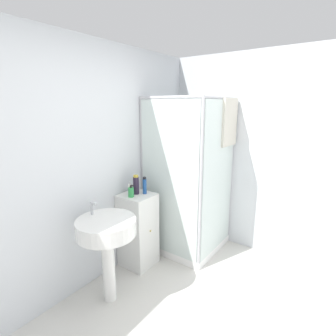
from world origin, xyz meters
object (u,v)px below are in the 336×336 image
Objects in this scene: sink at (107,235)px; soap_dispenser at (131,192)px; shampoo_bottle_tall_black at (136,185)px; shampoo_bottle_blue at (145,186)px; lotion_bottle_white at (130,189)px.

soap_dispenser is at bearing 18.82° from sink.
soap_dispenser is (0.52, 0.18, 0.23)m from sink.
soap_dispenser is at bearing -167.90° from shampoo_bottle_tall_black.
shampoo_bottle_tall_black reaches higher than soap_dispenser.
shampoo_bottle_blue reaches higher than lotion_bottle_white.
lotion_bottle_white is (0.59, 0.26, 0.24)m from sink.
lotion_bottle_white is at bearing 23.50° from sink.
shampoo_bottle_blue is at bearing 10.49° from sink.
shampoo_bottle_tall_black reaches higher than shampoo_bottle_blue.
soap_dispenser is 0.12m from shampoo_bottle_tall_black.
soap_dispenser is 0.10m from lotion_bottle_white.
sink is at bearing -169.51° from shampoo_bottle_blue.
shampoo_bottle_blue is at bearing -49.12° from shampoo_bottle_tall_black.
sink is at bearing -156.50° from lotion_bottle_white.
shampoo_bottle_tall_black is at bearing 12.10° from soap_dispenser.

